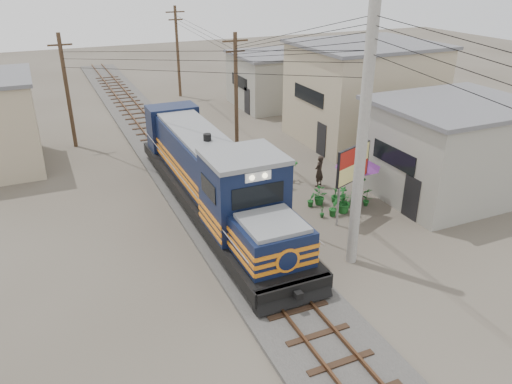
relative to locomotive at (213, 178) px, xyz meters
name	(u,v)px	position (x,y,z in m)	size (l,w,h in m)	color
ground	(265,274)	(0.00, -5.71, -1.75)	(120.00, 120.00, 0.00)	#473F35
ballast	(188,177)	(0.00, 4.29, -1.67)	(3.60, 70.00, 0.16)	#595651
track	(188,174)	(0.00, 4.29, -1.49)	(1.15, 70.00, 0.12)	#51331E
locomotive	(213,178)	(0.00, 0.00, 0.00)	(2.98, 16.20, 4.01)	black
utility_pole_main	(362,140)	(3.50, -6.21, 3.25)	(0.40, 0.40, 10.00)	#9E9B93
wooden_pole_mid	(236,88)	(4.50, 8.29, 1.93)	(1.60, 0.24, 7.00)	#4C3826
wooden_pole_far	(178,50)	(4.80, 22.29, 2.18)	(1.60, 0.24, 7.50)	#4C3826
wooden_pole_left	(67,89)	(-5.00, 12.29, 1.93)	(1.60, 0.24, 7.00)	#4C3826
power_lines	(185,39)	(-0.14, 2.78, 5.81)	(9.65, 19.00, 3.30)	black
shophouse_front	(451,149)	(11.50, -2.71, 0.61)	(7.35, 6.30, 4.70)	gray
shophouse_mid	(363,92)	(12.50, 6.29, 1.36)	(8.40, 7.35, 6.20)	tan
shophouse_back	(274,79)	(11.00, 16.29, 0.36)	(6.30, 6.30, 4.20)	gray
billboard	(353,166)	(5.42, -3.16, 0.85)	(2.16, 0.96, 3.52)	#99999E
market_umbrella	(358,162)	(6.62, -1.87, 0.38)	(2.85, 2.85, 2.42)	black
vendor	(319,171)	(6.02, 0.59, -0.90)	(0.62, 0.40, 1.69)	black
plant_nursery	(339,200)	(5.55, -2.09, -1.29)	(2.99, 2.25, 1.08)	#1A5B20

